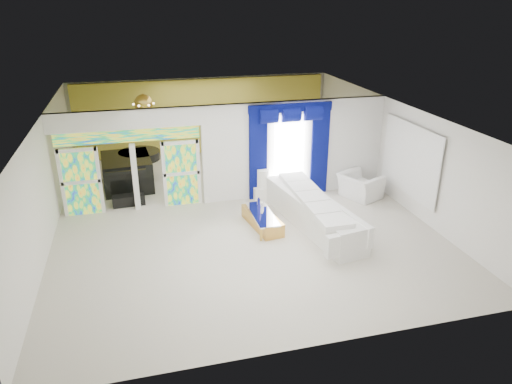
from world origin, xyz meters
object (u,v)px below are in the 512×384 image
object	(u,v)px
console_table	(272,192)
armchair	(360,186)
white_sofa	(313,213)
coffee_table	(262,220)
grand_piano	(127,172)

from	to	relation	value
console_table	armchair	size ratio (longest dim) A/B	1.01
white_sofa	console_table	distance (m)	2.22
white_sofa	coffee_table	size ratio (longest dim) A/B	2.47
coffee_table	grand_piano	size ratio (longest dim) A/B	0.84
armchair	coffee_table	bearing A→B (deg)	85.63
coffee_table	white_sofa	bearing A→B (deg)	-12.53
coffee_table	console_table	size ratio (longest dim) A/B	1.42
coffee_table	console_table	xyz separation A→B (m)	(0.82, 1.85, 0.01)
white_sofa	coffee_table	distance (m)	1.40
white_sofa	console_table	world-z (taller)	white_sofa
console_table	grand_piano	distance (m)	4.89
coffee_table	console_table	bearing A→B (deg)	66.02
console_table	armchair	xyz separation A→B (m)	(2.69, -0.64, 0.19)
coffee_table	armchair	bearing A→B (deg)	19.10
armchair	white_sofa	bearing A→B (deg)	101.54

